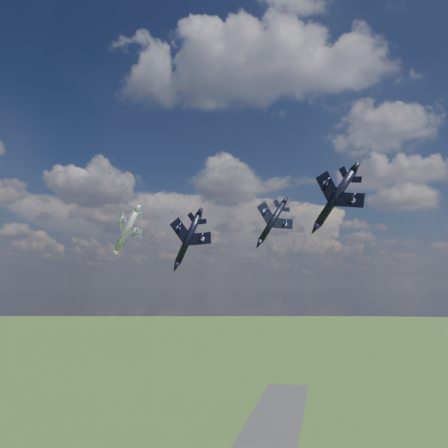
% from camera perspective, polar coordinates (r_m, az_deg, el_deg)
% --- Properties ---
extents(jet_lead_navy, '(10.76, 14.00, 6.52)m').
position_cam_1_polar(jet_lead_navy, '(82.55, -4.70, -1.93)').
color(jet_lead_navy, black).
extents(jet_right_navy, '(12.45, 14.65, 7.41)m').
position_cam_1_polar(jet_right_navy, '(65.61, 14.33, 3.32)').
color(jet_right_navy, black).
extents(jet_high_navy, '(15.76, 18.48, 8.68)m').
position_cam_1_polar(jet_high_navy, '(112.51, 6.32, 0.29)').
color(jet_high_navy, black).
extents(jet_left_silver, '(14.14, 16.50, 8.09)m').
position_cam_1_polar(jet_left_silver, '(99.89, -12.63, -0.91)').
color(jet_left_silver, '#ADAFB8').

